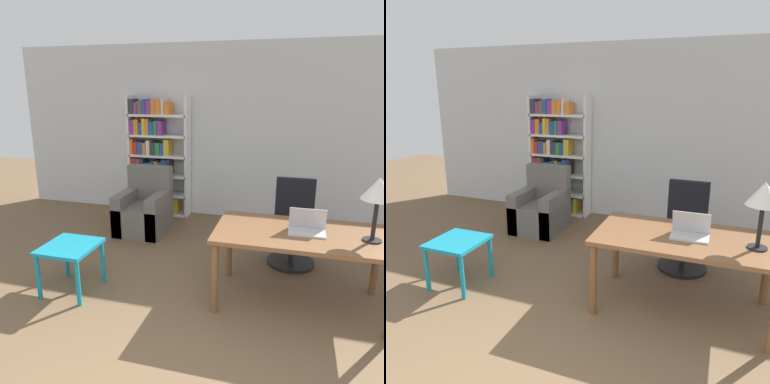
% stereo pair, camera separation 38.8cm
% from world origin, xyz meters
% --- Properties ---
extents(wall_back, '(8.00, 0.06, 2.70)m').
position_xyz_m(wall_back, '(0.00, 4.53, 1.35)').
color(wall_back, silver).
rests_on(wall_back, ground_plane).
extents(desk, '(1.60, 0.87, 0.74)m').
position_xyz_m(desk, '(0.74, 2.13, 0.64)').
color(desk, brown).
rests_on(desk, ground_plane).
extents(laptop, '(0.33, 0.22, 0.23)m').
position_xyz_m(laptop, '(0.78, 2.14, 0.79)').
color(laptop, '#B2B2B7').
rests_on(laptop, desk).
extents(table_lamp, '(0.28, 0.28, 0.57)m').
position_xyz_m(table_lamp, '(1.33, 2.08, 1.19)').
color(table_lamp, black).
rests_on(table_lamp, desk).
extents(office_chair, '(0.56, 0.56, 1.00)m').
position_xyz_m(office_chair, '(0.67, 3.06, 0.43)').
color(office_chair, black).
rests_on(office_chair, ground_plane).
extents(side_table_blue, '(0.51, 0.55, 0.50)m').
position_xyz_m(side_table_blue, '(-1.49, 1.75, 0.42)').
color(side_table_blue, teal).
rests_on(side_table_blue, ground_plane).
extents(armchair, '(0.67, 0.76, 0.92)m').
position_xyz_m(armchair, '(-1.44, 3.54, 0.30)').
color(armchair, '#66605B').
rests_on(armchair, ground_plane).
extents(bookshelf, '(0.99, 0.28, 1.92)m').
position_xyz_m(bookshelf, '(-1.57, 4.34, 0.90)').
color(bookshelf, white).
rests_on(bookshelf, ground_plane).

